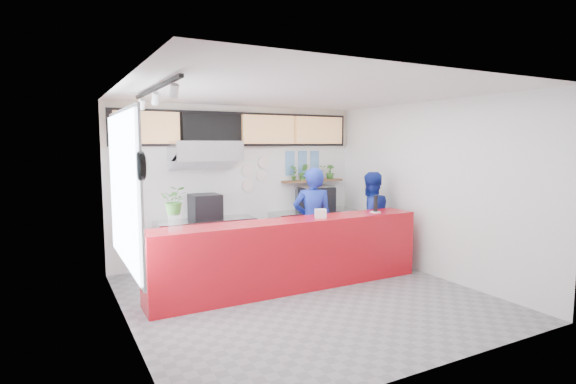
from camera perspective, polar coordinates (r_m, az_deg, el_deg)
name	(u,v)px	position (r m, az deg, el deg)	size (l,w,h in m)	color
floor	(304,296)	(6.91, 2.07, -13.07)	(5.00, 5.00, 0.00)	slate
ceiling	(305,93)	(6.57, 2.17, 12.49)	(5.00, 5.00, 0.00)	silver
wall_back	(240,184)	(8.81, -6.13, 1.08)	(5.00, 5.00, 0.00)	white
wall_left	(125,209)	(5.74, -19.97, -1.99)	(5.00, 5.00, 0.00)	white
wall_right	(429,189)	(8.12, 17.53, 0.39)	(5.00, 5.00, 0.00)	white
service_counter	(291,254)	(7.09, 0.44, -7.93)	(4.50, 0.60, 1.10)	red
cream_band	(239,127)	(8.77, -6.18, 8.25)	(5.00, 0.02, 0.80)	beige
prep_bench	(206,244)	(8.42, -10.35, -6.46)	(1.80, 0.60, 0.90)	#B2B5BA
panini_oven	(205,207)	(8.30, -10.48, -1.87)	(0.51, 0.51, 0.46)	black
extraction_hood	(205,151)	(8.17, -10.47, 5.18)	(1.20, 0.70, 0.35)	#B2B5BA
hood_lip	(205,162)	(8.18, -10.44, 3.78)	(1.20, 0.70, 0.08)	#B2B5BA
right_bench	(313,232)	(9.36, 3.22, -5.09)	(1.80, 0.60, 0.90)	#B2B5BA
espresso_machine	(315,198)	(9.27, 3.42, -0.83)	(0.77, 0.55, 0.50)	black
espresso_tray	(315,187)	(9.24, 3.42, 0.61)	(0.71, 0.49, 0.07)	#B7BABF
herb_shelf	(313,181)	(9.44, 3.14, 1.44)	(1.40, 0.18, 0.04)	brown
menu_board_far_left	(147,128)	(8.16, -17.45, 7.81)	(1.10, 0.10, 0.55)	tan
menu_board_mid_left	(212,129)	(8.46, -9.64, 7.94)	(1.10, 0.10, 0.55)	black
menu_board_mid_right	(269,130)	(8.90, -2.48, 7.93)	(1.10, 0.10, 0.55)	tan
menu_board_far_right	(319,130)	(9.46, 3.92, 7.81)	(1.10, 0.10, 0.55)	tan
soffit	(240,129)	(8.74, -6.11, 7.93)	(4.80, 0.04, 0.65)	black
window_pane	(123,190)	(6.02, -20.18, 0.28)	(0.04, 2.20, 1.90)	silver
window_frame	(125,190)	(6.02, -19.99, 0.29)	(0.03, 2.30, 2.00)	#B2B5BA
wall_clock_rim	(141,166)	(4.81, -18.18, 3.15)	(0.30, 0.30, 0.05)	black
wall_clock_face	(144,166)	(4.81, -17.83, 3.17)	(0.26, 0.26, 0.02)	white
track_rail	(155,89)	(5.79, -16.50, 12.49)	(0.05, 2.40, 0.04)	black
dec_plate_a	(247,171)	(8.82, -5.17, 2.72)	(0.24, 0.24, 0.03)	silver
dec_plate_b	(261,175)	(8.95, -3.39, 2.15)	(0.24, 0.24, 0.03)	silver
dec_plate_c	(248,186)	(8.84, -5.15, 0.78)	(0.24, 0.24, 0.03)	silver
dec_plate_d	(264,163)	(8.95, -3.11, 3.75)	(0.24, 0.24, 0.03)	silver
photo_frame_a	(290,157)	(9.23, 0.24, 4.46)	(0.20, 0.02, 0.25)	#598CBF
photo_frame_b	(303,157)	(9.38, 1.86, 4.48)	(0.20, 0.02, 0.25)	#598CBF
photo_frame_c	(315,157)	(9.53, 3.42, 4.50)	(0.20, 0.02, 0.25)	#598CBF
photo_frame_d	(290,169)	(9.24, 0.24, 2.91)	(0.20, 0.02, 0.25)	#598CBF
photo_frame_e	(302,169)	(9.39, 1.85, 2.95)	(0.20, 0.02, 0.25)	#598CBF
photo_frame_f	(315,168)	(9.54, 3.41, 3.00)	(0.20, 0.02, 0.25)	#598CBF
staff_center	(313,222)	(7.73, 3.15, -3.82)	(0.68, 0.45, 1.87)	navy
staff_right	(370,219)	(8.56, 10.36, -3.34)	(0.85, 0.66, 1.75)	navy
herb_a	(294,173)	(9.20, 0.73, 2.49)	(0.17, 0.12, 0.33)	#336924
herb_b	(304,172)	(9.31, 1.99, 2.57)	(0.19, 0.15, 0.34)	#336924
herb_c	(320,172)	(9.52, 4.09, 2.49)	(0.27, 0.23, 0.30)	#336924
herb_d	(330,172)	(9.66, 5.36, 2.57)	(0.17, 0.15, 0.31)	#336924
glass_vase	(175,222)	(6.27, -14.12, -3.74)	(0.19, 0.19, 0.24)	white
basil_vase	(175,200)	(6.23, -14.19, -1.03)	(0.35, 0.31, 0.39)	#336924
napkin_holder	(321,214)	(7.13, 4.15, -2.75)	(0.17, 0.10, 0.15)	white
white_plate	(375,212)	(7.85, 11.04, -2.51)	(0.18, 0.18, 0.01)	white
pepper_mill	(376,204)	(7.83, 11.06, -1.45)	(0.07, 0.07, 0.28)	black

